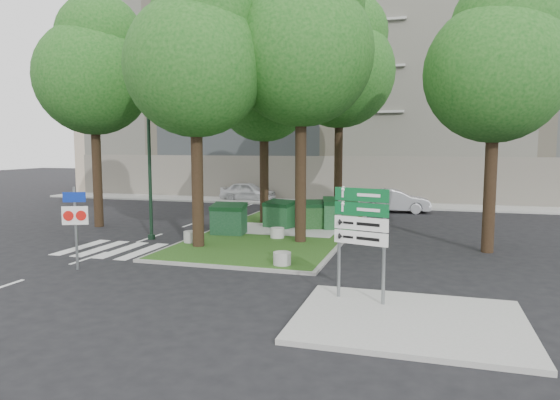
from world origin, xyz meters
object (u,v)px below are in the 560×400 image
at_px(street_lamp, 149,156).
at_px(traffic_sign_pole, 75,217).
at_px(tree_street_left, 95,66).
at_px(bollard_mid, 277,233).
at_px(litter_bin, 321,217).
at_px(car_silver, 394,201).
at_px(tree_street_right, 498,59).
at_px(tree_median_near_left, 198,53).
at_px(bollard_right, 282,258).
at_px(dumpster_c, 314,215).
at_px(tree_median_mid, 266,83).
at_px(directional_sign, 361,226).
at_px(dumpster_d, 340,214).
at_px(dumpster_b, 280,214).
at_px(tree_median_far, 341,62).
at_px(dumpster_a, 229,219).
at_px(car_white, 248,192).
at_px(tree_median_near_right, 304,39).
at_px(bollard_left, 191,237).

distance_m(street_lamp, traffic_sign_pole, 5.62).
distance_m(tree_street_left, bollard_mid, 11.88).
distance_m(litter_bin, car_silver, 7.23).
bearing_deg(tree_street_right, tree_median_near_left, -166.61).
bearing_deg(tree_street_right, bollard_right, -145.71).
bearing_deg(bollard_right, bollard_mid, 108.65).
bearing_deg(dumpster_c, bollard_right, -106.87).
height_order(tree_median_mid, bollard_mid, tree_median_mid).
height_order(dumpster_c, bollard_right, dumpster_c).
bearing_deg(traffic_sign_pole, directional_sign, -30.24).
relative_size(tree_street_left, bollard_right, 19.23).
bearing_deg(dumpster_d, dumpster_b, 174.13).
xyz_separation_m(tree_median_far, dumpster_a, (-3.68, -6.79, -7.55)).
bearing_deg(tree_median_near_left, dumpster_d, 51.01).
distance_m(tree_street_left, car_silver, 17.80).
bearing_deg(car_white, tree_median_mid, -154.89).
relative_size(dumpster_c, traffic_sign_pole, 0.62).
bearing_deg(tree_median_near_right, directional_sign, -65.65).
distance_m(dumpster_d, street_lamp, 8.85).
xyz_separation_m(bollard_mid, car_silver, (4.09, 10.50, 0.36)).
relative_size(bollard_left, directional_sign, 0.22).
xyz_separation_m(dumpster_b, directional_sign, (5.08, -10.13, 1.24)).
distance_m(bollard_mid, street_lamp, 6.19).
bearing_deg(tree_street_left, tree_median_far, 29.28).
distance_m(tree_median_near_right, directional_sign, 9.82).
bearing_deg(directional_sign, traffic_sign_pole, -170.66).
height_order(tree_median_mid, litter_bin, tree_median_mid).
height_order(tree_street_right, bollard_left, tree_street_right).
height_order(bollard_right, litter_bin, litter_bin).
bearing_deg(dumpster_c, tree_median_near_left, -143.04).
xyz_separation_m(directional_sign, car_silver, (-0.31, 18.01, -1.29)).
bearing_deg(tree_median_far, car_white, 139.08).
relative_size(tree_median_near_right, directional_sign, 4.12).
distance_m(tree_median_near_right, dumpster_a, 8.04).
height_order(tree_street_right, litter_bin, tree_street_right).
relative_size(dumpster_b, bollard_left, 2.60).
relative_size(tree_median_far, dumpster_d, 6.75).
bearing_deg(bollard_right, car_white, 113.23).
bearing_deg(bollard_mid, street_lamp, -166.71).
xyz_separation_m(tree_median_near_left, bollard_mid, (2.30, 2.44, -6.99)).
bearing_deg(car_white, litter_bin, -143.01).
xyz_separation_m(tree_median_far, car_silver, (2.69, 3.44, -7.64)).
relative_size(dumpster_a, directional_sign, 0.55).
distance_m(tree_median_far, street_lamp, 11.61).
bearing_deg(bollard_mid, car_silver, 68.70).
bearing_deg(dumpster_a, bollard_right, -56.06).
height_order(tree_median_near_right, bollard_right, tree_median_near_right).
height_order(dumpster_a, litter_bin, dumpster_a).
xyz_separation_m(dumpster_c, dumpster_d, (1.19, 0.20, 0.07)).
xyz_separation_m(tree_median_far, litter_bin, (-0.37, -3.11, -7.85)).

